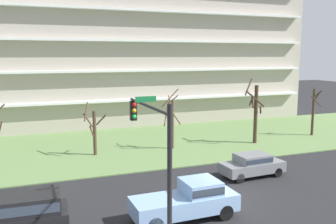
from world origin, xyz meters
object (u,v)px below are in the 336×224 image
(pickup_blue_near_left, at_px, (189,199))
(van_black_center_left, at_px, (5,218))
(tree_left, at_px, (94,130))
(traffic_signal_mast, at_px, (155,152))
(tree_center, at_px, (172,120))
(tree_right, at_px, (255,111))
(tree_far_right, at_px, (314,110))
(sedan_gray_center_right, at_px, (252,164))

(pickup_blue_near_left, bearing_deg, van_black_center_left, 178.95)
(tree_left, bearing_deg, traffic_signal_mast, -91.40)
(van_black_center_left, height_order, traffic_signal_mast, traffic_signal_mast)
(tree_center, distance_m, tree_right, 8.01)
(traffic_signal_mast, bearing_deg, pickup_blue_near_left, 46.49)
(tree_far_right, bearing_deg, tree_right, -174.25)
(pickup_blue_near_left, xyz_separation_m, van_black_center_left, (-8.54, -0.00, 0.38))
(tree_left, xyz_separation_m, van_black_center_left, (-6.14, -13.70, -0.77))
(tree_left, distance_m, tree_far_right, 22.28)
(tree_center, distance_m, pickup_blue_near_left, 14.22)
(tree_left, xyz_separation_m, sedan_gray_center_right, (9.16, -9.20, -1.29))
(tree_left, relative_size, tree_center, 0.83)
(van_black_center_left, bearing_deg, traffic_signal_mast, -24.53)
(traffic_signal_mast, bearing_deg, tree_right, 45.76)
(tree_center, xyz_separation_m, tree_right, (7.96, -0.84, 0.46))
(tree_far_right, bearing_deg, sedan_gray_center_right, -145.97)
(tree_far_right, bearing_deg, traffic_signal_mast, -144.28)
(tree_right, relative_size, van_black_center_left, 1.14)
(tree_center, height_order, tree_far_right, tree_center)
(tree_left, height_order, pickup_blue_near_left, tree_left)
(tree_center, distance_m, traffic_signal_mast, 17.99)
(tree_right, bearing_deg, traffic_signal_mast, -134.24)
(pickup_blue_near_left, bearing_deg, tree_left, 98.85)
(tree_center, height_order, traffic_signal_mast, traffic_signal_mast)
(traffic_signal_mast, bearing_deg, sedan_gray_center_right, 37.92)
(tree_left, distance_m, tree_center, 6.80)
(tree_left, xyz_separation_m, tree_center, (6.77, -0.27, 0.47))
(tree_left, distance_m, sedan_gray_center_right, 13.05)
(tree_left, distance_m, tree_right, 14.80)
(tree_center, bearing_deg, van_black_center_left, -133.87)
(tree_right, height_order, sedan_gray_center_right, tree_right)
(pickup_blue_near_left, bearing_deg, tree_far_right, 32.81)
(tree_left, distance_m, traffic_signal_mast, 16.82)
(tree_left, relative_size, tree_far_right, 0.90)
(tree_center, distance_m, van_black_center_left, 18.68)
(traffic_signal_mast, bearing_deg, tree_center, 66.33)
(traffic_signal_mast, bearing_deg, van_black_center_left, 152.76)
(tree_right, bearing_deg, tree_far_right, 5.75)
(tree_center, relative_size, van_black_center_left, 1.00)
(tree_far_right, xyz_separation_m, sedan_gray_center_right, (-13.11, -8.85, -1.78))
(tree_right, bearing_deg, tree_center, 173.98)
(van_black_center_left, bearing_deg, tree_right, 33.82)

